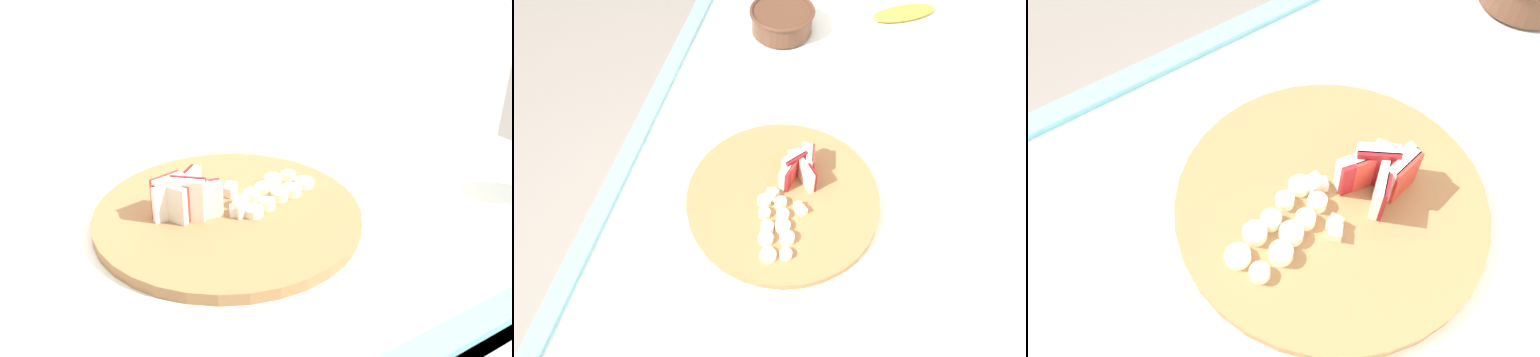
# 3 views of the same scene
# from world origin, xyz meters

# --- Properties ---
(tile_backsplash) EXTENTS (2.40, 0.04, 1.48)m
(tile_backsplash) POSITION_xyz_m (0.00, 0.37, 0.74)
(tile_backsplash) COLOR silver
(tile_backsplash) RESTS_ON ground
(cutting_board) EXTENTS (0.37, 0.37, 0.02)m
(cutting_board) POSITION_xyz_m (0.09, -0.00, 0.95)
(cutting_board) COLOR olive
(cutting_board) RESTS_ON tiled_countertop
(apple_wedge_fan) EXTENTS (0.09, 0.07, 0.06)m
(apple_wedge_fan) POSITION_xyz_m (0.03, 0.02, 0.98)
(apple_wedge_fan) COLOR #B22D23
(apple_wedge_fan) RESTS_ON cutting_board
(apple_dice_pile) EXTENTS (0.10, 0.08, 0.02)m
(apple_dice_pile) POSITION_xyz_m (0.09, 0.01, 0.96)
(apple_dice_pile) COLOR beige
(apple_dice_pile) RESTS_ON cutting_board
(banana_slice_rows) EXTENTS (0.14, 0.09, 0.02)m
(banana_slice_rows) POSITION_xyz_m (0.16, 0.00, 0.96)
(banana_slice_rows) COLOR #F4EAC6
(banana_slice_rows) RESTS_ON cutting_board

